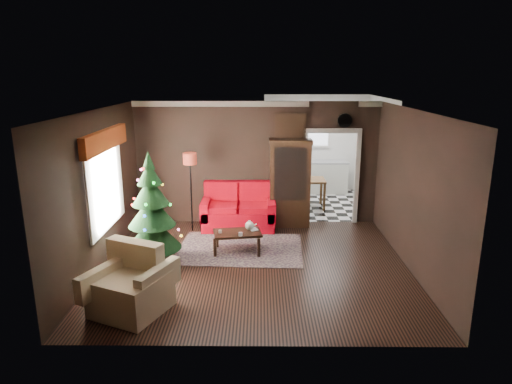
{
  "coord_description": "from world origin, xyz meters",
  "views": [
    {
      "loc": [
        0.07,
        -7.58,
        3.42
      ],
      "look_at": [
        0.0,
        0.9,
        1.15
      ],
      "focal_mm": 31.55,
      "sensor_mm": 36.0,
      "label": 1
    }
  ],
  "objects_px": {
    "loveseat": "(239,207)",
    "armchair": "(130,282)",
    "christmas_tree": "(151,208)",
    "teapot": "(249,225)",
    "kitchen_table": "(311,193)",
    "curio_cabinet": "(290,185)",
    "floor_lamp": "(191,195)",
    "wall_clock": "(345,120)",
    "coffee_table": "(237,242)"
  },
  "relations": [
    {
      "from": "wall_clock",
      "to": "teapot",
      "type": "bearing_deg",
      "value": -140.67
    },
    {
      "from": "coffee_table",
      "to": "teapot",
      "type": "distance_m",
      "value": 0.4
    },
    {
      "from": "armchair",
      "to": "floor_lamp",
      "type": "bearing_deg",
      "value": 107.72
    },
    {
      "from": "christmas_tree",
      "to": "kitchen_table",
      "type": "relative_size",
      "value": 2.59
    },
    {
      "from": "wall_clock",
      "to": "kitchen_table",
      "type": "relative_size",
      "value": 0.43
    },
    {
      "from": "christmas_tree",
      "to": "kitchen_table",
      "type": "bearing_deg",
      "value": 47.45
    },
    {
      "from": "loveseat",
      "to": "armchair",
      "type": "bearing_deg",
      "value": -110.96
    },
    {
      "from": "teapot",
      "to": "wall_clock",
      "type": "distance_m",
      "value": 3.27
    },
    {
      "from": "loveseat",
      "to": "kitchen_table",
      "type": "height_order",
      "value": "loveseat"
    },
    {
      "from": "loveseat",
      "to": "christmas_tree",
      "type": "height_order",
      "value": "christmas_tree"
    },
    {
      "from": "floor_lamp",
      "to": "teapot",
      "type": "xyz_separation_m",
      "value": [
        1.3,
        -1.11,
        -0.32
      ]
    },
    {
      "from": "curio_cabinet",
      "to": "coffee_table",
      "type": "xyz_separation_m",
      "value": [
        -1.11,
        -1.64,
        -0.73
      ]
    },
    {
      "from": "wall_clock",
      "to": "kitchen_table",
      "type": "distance_m",
      "value": 2.43
    },
    {
      "from": "floor_lamp",
      "to": "wall_clock",
      "type": "xyz_separation_m",
      "value": [
        3.37,
        0.59,
        1.55
      ]
    },
    {
      "from": "teapot",
      "to": "christmas_tree",
      "type": "bearing_deg",
      "value": -160.55
    },
    {
      "from": "curio_cabinet",
      "to": "wall_clock",
      "type": "relative_size",
      "value": 5.94
    },
    {
      "from": "curio_cabinet",
      "to": "armchair",
      "type": "bearing_deg",
      "value": -123.29
    },
    {
      "from": "teapot",
      "to": "wall_clock",
      "type": "bearing_deg",
      "value": 39.33
    },
    {
      "from": "curio_cabinet",
      "to": "floor_lamp",
      "type": "xyz_separation_m",
      "value": [
        -2.17,
        -0.41,
        -0.12
      ]
    },
    {
      "from": "christmas_tree",
      "to": "loveseat",
      "type": "bearing_deg",
      "value": 52.43
    },
    {
      "from": "christmas_tree",
      "to": "floor_lamp",
      "type": "bearing_deg",
      "value": 75.33
    },
    {
      "from": "teapot",
      "to": "kitchen_table",
      "type": "bearing_deg",
      "value": 62.65
    },
    {
      "from": "floor_lamp",
      "to": "kitchen_table",
      "type": "height_order",
      "value": "floor_lamp"
    },
    {
      "from": "kitchen_table",
      "to": "curio_cabinet",
      "type": "bearing_deg",
      "value": -114.44
    },
    {
      "from": "floor_lamp",
      "to": "kitchen_table",
      "type": "bearing_deg",
      "value": 33.08
    },
    {
      "from": "christmas_tree",
      "to": "teapot",
      "type": "distance_m",
      "value": 1.93
    },
    {
      "from": "armchair",
      "to": "christmas_tree",
      "type": "bearing_deg",
      "value": 116.26
    },
    {
      "from": "loveseat",
      "to": "teapot",
      "type": "xyz_separation_m",
      "value": [
        0.27,
        -1.3,
        0.01
      ]
    },
    {
      "from": "floor_lamp",
      "to": "teapot",
      "type": "relative_size",
      "value": 9.23
    },
    {
      "from": "coffee_table",
      "to": "christmas_tree",
      "type": "bearing_deg",
      "value": -161.69
    },
    {
      "from": "armchair",
      "to": "wall_clock",
      "type": "bearing_deg",
      "value": 71.33
    },
    {
      "from": "loveseat",
      "to": "teapot",
      "type": "relative_size",
      "value": 8.53
    },
    {
      "from": "coffee_table",
      "to": "teapot",
      "type": "xyz_separation_m",
      "value": [
        0.23,
        0.12,
        0.3
      ]
    },
    {
      "from": "armchair",
      "to": "wall_clock",
      "type": "xyz_separation_m",
      "value": [
        3.76,
        4.07,
        1.92
      ]
    },
    {
      "from": "kitchen_table",
      "to": "armchair",
      "type": "bearing_deg",
      "value": -121.06
    },
    {
      "from": "loveseat",
      "to": "armchair",
      "type": "height_order",
      "value": "loveseat"
    },
    {
      "from": "floor_lamp",
      "to": "kitchen_table",
      "type": "distance_m",
      "value": 3.4
    },
    {
      "from": "kitchen_table",
      "to": "coffee_table",
      "type": "bearing_deg",
      "value": -119.85
    },
    {
      "from": "floor_lamp",
      "to": "wall_clock",
      "type": "height_order",
      "value": "wall_clock"
    },
    {
      "from": "curio_cabinet",
      "to": "kitchen_table",
      "type": "relative_size",
      "value": 2.53
    },
    {
      "from": "floor_lamp",
      "to": "coffee_table",
      "type": "distance_m",
      "value": 1.74
    },
    {
      "from": "christmas_tree",
      "to": "coffee_table",
      "type": "distance_m",
      "value": 1.8
    },
    {
      "from": "teapot",
      "to": "wall_clock",
      "type": "xyz_separation_m",
      "value": [
        2.08,
        1.7,
        1.87
      ]
    },
    {
      "from": "floor_lamp",
      "to": "christmas_tree",
      "type": "relative_size",
      "value": 0.95
    },
    {
      "from": "christmas_tree",
      "to": "wall_clock",
      "type": "relative_size",
      "value": 6.07
    },
    {
      "from": "armchair",
      "to": "kitchen_table",
      "type": "distance_m",
      "value": 6.22
    },
    {
      "from": "armchair",
      "to": "kitchen_table",
      "type": "height_order",
      "value": "armchair"
    },
    {
      "from": "coffee_table",
      "to": "teapot",
      "type": "bearing_deg",
      "value": 26.46
    },
    {
      "from": "curio_cabinet",
      "to": "christmas_tree",
      "type": "xyz_separation_m",
      "value": [
        -2.63,
        -2.14,
        0.1
      ]
    },
    {
      "from": "floor_lamp",
      "to": "coffee_table",
      "type": "xyz_separation_m",
      "value": [
        1.06,
        -1.23,
        -0.61
      ]
    }
  ]
}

